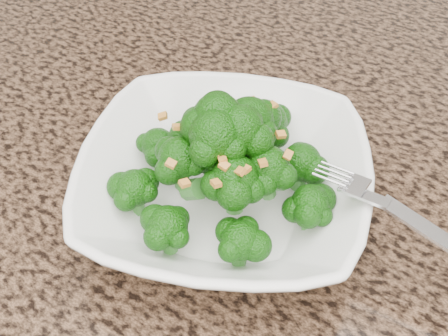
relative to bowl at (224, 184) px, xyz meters
The scene contains 5 objects.
granite_counter 0.11m from the bowl, 57.27° to the left, with size 1.64×1.04×0.03m, color brown.
bowl is the anchor object (origin of this frame).
broccoli_pile 0.07m from the bowl, ahead, with size 0.22×0.22×0.07m, color #124F09, non-canonical shape.
garlic_topping 0.11m from the bowl, behind, with size 0.13×0.13×0.01m, color orange, non-canonical shape.
fork 0.14m from the bowl, ahead, with size 0.19×0.03×0.01m, color silver, non-canonical shape.
Camera 1 is at (0.13, -0.06, 1.29)m, focal length 45.00 mm.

